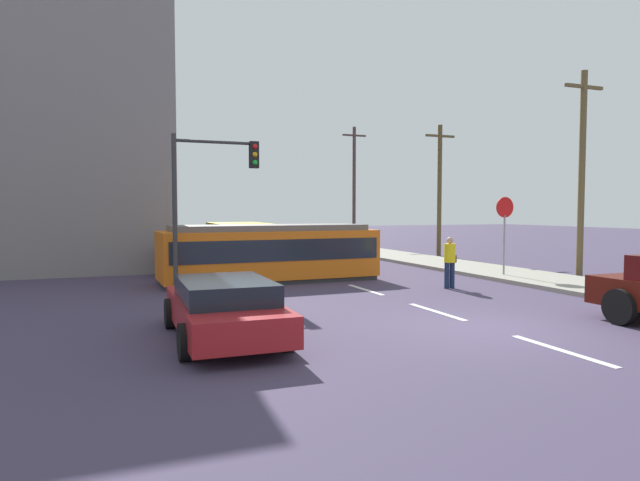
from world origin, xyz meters
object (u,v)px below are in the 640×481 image
object	(u,v)px
pedestrian_crossing	(450,259)
parked_sedan_mid	(181,257)
parked_sedan_near	(224,307)
city_bus	(242,241)
streetcar_tram	(269,252)
stop_sign	(505,219)
utility_pole_far	(354,184)
traffic_light_mast	(210,182)
utility_pole_near	(582,170)
utility_pole_mid	(439,188)

from	to	relation	value
pedestrian_crossing	parked_sedan_mid	bearing A→B (deg)	133.70
parked_sedan_near	city_bus	bearing A→B (deg)	75.56
parked_sedan_near	streetcar_tram	bearing A→B (deg)	68.22
city_bus	stop_sign	world-z (taller)	stop_sign
city_bus	utility_pole_far	xyz separation A→B (m)	(10.63, 10.34, 3.32)
traffic_light_mast	utility_pole_near	xyz separation A→B (m)	(13.81, -1.28, 0.67)
parked_sedan_mid	parked_sedan_near	bearing A→B (deg)	-93.07
utility_pole_mid	traffic_light_mast	bearing A→B (deg)	-148.55
city_bus	utility_pole_near	size ratio (longest dim) A/B	0.76
utility_pole_near	utility_pole_mid	distance (m)	9.91
streetcar_tram	utility_pole_near	bearing A→B (deg)	-14.71
parked_sedan_near	utility_pole_mid	xyz separation A→B (m)	(14.95, 15.03, 3.15)
traffic_light_mast	parked_sedan_mid	bearing A→B (deg)	92.15
pedestrian_crossing	utility_pole_far	size ratio (longest dim) A/B	0.20
parked_sedan_mid	utility_pole_far	xyz separation A→B (m)	(13.77, 12.95, 3.80)
utility_pole_near	utility_pole_far	world-z (taller)	utility_pole_far
parked_sedan_mid	utility_pole_near	bearing A→B (deg)	-26.39
stop_sign	city_bus	bearing A→B (deg)	131.04
utility_pole_far	pedestrian_crossing	bearing A→B (deg)	-106.70
stop_sign	utility_pole_far	distance (m)	19.64
pedestrian_crossing	utility_pole_mid	xyz separation A→B (m)	(6.78, 10.81, 2.83)
city_bus	stop_sign	bearing A→B (deg)	-48.96
streetcar_tram	stop_sign	size ratio (longest dim) A/B	2.67
traffic_light_mast	utility_pole_mid	distance (m)	16.52
streetcar_tram	parked_sedan_mid	bearing A→B (deg)	123.26
parked_sedan_near	utility_pole_near	xyz separation A→B (m)	(14.68, 5.13, 3.44)
parked_sedan_near	stop_sign	xyz separation A→B (m)	(11.60, 5.72, 1.57)
city_bus	pedestrian_crossing	xyz separation A→B (m)	(4.39, -10.48, -0.15)
pedestrian_crossing	traffic_light_mast	xyz separation A→B (m)	(-7.31, 2.19, 2.45)
parked_sedan_near	stop_sign	size ratio (longest dim) A/B	1.57
streetcar_tram	traffic_light_mast	bearing A→B (deg)	-144.24
streetcar_tram	city_bus	world-z (taller)	streetcar_tram
stop_sign	traffic_light_mast	xyz separation A→B (m)	(-10.74, 0.69, 1.20)
streetcar_tram	utility_pole_far	size ratio (longest dim) A/B	0.91
pedestrian_crossing	parked_sedan_mid	xyz separation A→B (m)	(-7.52, 7.87, -0.32)
streetcar_tram	traffic_light_mast	xyz separation A→B (m)	(-2.38, -1.72, 2.35)
stop_sign	traffic_light_mast	world-z (taller)	traffic_light_mast
streetcar_tram	parked_sedan_near	size ratio (longest dim) A/B	1.70
pedestrian_crossing	stop_sign	bearing A→B (deg)	23.71
stop_sign	utility_pole_mid	xyz separation A→B (m)	(3.35, 9.30, 1.58)
utility_pole_far	utility_pole_mid	bearing A→B (deg)	-86.94
pedestrian_crossing	utility_pole_near	size ratio (longest dim) A/B	0.22
streetcar_tram	pedestrian_crossing	distance (m)	6.29
streetcar_tram	city_bus	xyz separation A→B (m)	(0.54, 6.57, 0.06)
streetcar_tram	stop_sign	xyz separation A→B (m)	(8.35, -2.40, 1.15)
pedestrian_crossing	utility_pole_mid	distance (m)	13.07
parked_sedan_near	utility_pole_near	bearing A→B (deg)	19.26
streetcar_tram	stop_sign	distance (m)	8.77
streetcar_tram	utility_pole_far	world-z (taller)	utility_pole_far
utility_pole_near	stop_sign	bearing A→B (deg)	169.03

